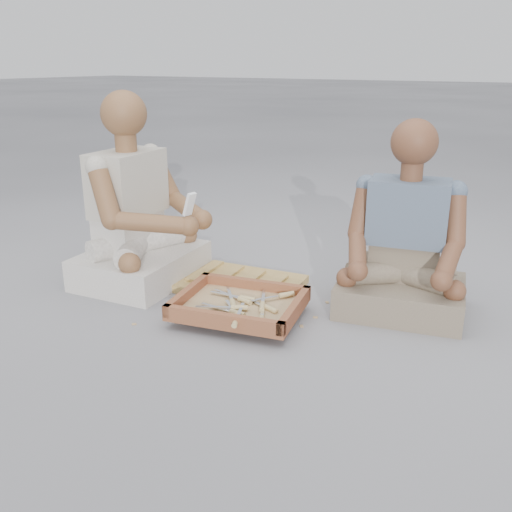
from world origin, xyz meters
The scene contains 31 objects.
ground centered at (0.00, 0.00, 0.00)m, with size 60.00×60.00×0.00m, color gray.
carved_panel centered at (-0.27, 0.40, 0.02)m, with size 0.59×0.40×0.04m, color olive.
tool_tray centered at (-0.07, 0.10, 0.06)m, with size 0.59×0.51×0.07m.
chisel_0 centered at (0.03, 0.12, 0.08)m, with size 0.12×0.20×0.02m.
chisel_1 centered at (-0.08, 0.13, 0.07)m, with size 0.22×0.06×0.02m.
chisel_2 centered at (0.06, 0.12, 0.07)m, with size 0.22×0.08×0.02m.
chisel_3 centered at (-0.08, 0.15, 0.07)m, with size 0.22×0.04×0.02m.
chisel_4 centered at (0.07, -0.03, 0.07)m, with size 0.21×0.11×0.02m.
chisel_5 centered at (-0.09, 0.09, 0.08)m, with size 0.16×0.18×0.02m.
chisel_6 centered at (-0.05, 0.04, 0.08)m, with size 0.20×0.12×0.02m.
chisel_7 centered at (0.06, 0.25, 0.08)m, with size 0.14×0.19×0.02m.
chisel_8 centered at (-0.04, 0.01, 0.07)m, with size 0.22×0.03×0.02m.
chisel_9 centered at (0.10, 0.01, 0.07)m, with size 0.12×0.20×0.02m.
chisel_10 centered at (0.00, -0.01, 0.07)m, with size 0.18×0.16×0.02m.
chisel_11 centered at (0.02, -0.07, 0.08)m, with size 0.10×0.21×0.02m.
wood_chip_0 centered at (-0.42, -0.18, 0.00)m, with size 0.02×0.01×0.00m, color tan.
wood_chip_1 centered at (0.12, 0.06, 0.00)m, with size 0.02×0.01×0.00m, color tan.
wood_chip_2 centered at (0.19, 0.45, 0.00)m, with size 0.02×0.01×0.00m, color tan.
wood_chip_3 centered at (0.07, 0.14, 0.00)m, with size 0.02×0.01×0.00m, color tan.
wood_chip_4 centered at (-0.12, 0.25, 0.00)m, with size 0.02×0.01×0.00m, color tan.
wood_chip_5 centered at (0.21, 0.27, 0.00)m, with size 0.02×0.01×0.00m, color tan.
wood_chip_6 centered at (-0.14, 0.18, 0.00)m, with size 0.02×0.01×0.00m, color tan.
wood_chip_7 centered at (-0.07, 0.12, 0.00)m, with size 0.02×0.01×0.00m, color tan.
wood_chip_8 centered at (0.20, 0.16, 0.00)m, with size 0.02×0.01×0.00m, color tan.
wood_chip_9 centered at (0.03, 0.42, 0.00)m, with size 0.02×0.01×0.00m, color tan.
wood_chip_10 centered at (-0.09, 0.28, 0.00)m, with size 0.02×0.01×0.00m, color tan.
wood_chip_11 centered at (-0.34, 0.42, 0.00)m, with size 0.02×0.01×0.00m, color tan.
wood_chip_12 centered at (-0.17, 0.42, 0.00)m, with size 0.02×0.01×0.00m, color tan.
craftsman centered at (-0.74, 0.23, 0.32)m, with size 0.64×0.64×0.93m.
companion centered at (0.49, 0.55, 0.28)m, with size 0.61×0.52×0.83m.
mobile_phone centered at (-0.40, 0.20, 0.44)m, with size 0.06×0.05×0.11m.
Camera 1 is at (1.15, -1.78, 1.06)m, focal length 40.00 mm.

